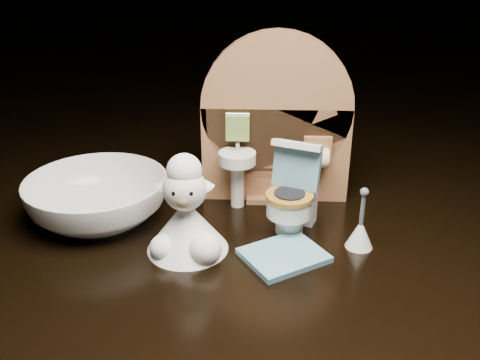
# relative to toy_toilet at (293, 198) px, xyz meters

# --- Properties ---
(backdrop_panel) EXTENTS (0.13, 0.05, 0.15)m
(backdrop_panel) POSITION_rel_toy_toilet_xyz_m (-0.01, 0.05, 0.04)
(backdrop_panel) COLOR #A56B41
(backdrop_panel) RESTS_ON ground
(toy_toilet) EXTENTS (0.04, 0.05, 0.08)m
(toy_toilet) POSITION_rel_toy_toilet_xyz_m (0.00, 0.00, 0.00)
(toy_toilet) COLOR white
(toy_toilet) RESTS_ON ground
(bath_mat) EXTENTS (0.07, 0.07, 0.00)m
(bath_mat) POSITION_rel_toy_toilet_xyz_m (-0.01, -0.05, -0.03)
(bath_mat) COLOR #5F93A4
(bath_mat) RESTS_ON ground
(toilet_brush) EXTENTS (0.02, 0.02, 0.05)m
(toilet_brush) POSITION_rel_toy_toilet_xyz_m (0.05, -0.03, -0.01)
(toilet_brush) COLOR white
(toilet_brush) RESTS_ON ground
(plush_lamb) EXTENTS (0.06, 0.06, 0.08)m
(plush_lamb) POSITION_rel_toy_toilet_xyz_m (-0.08, -0.04, 0.00)
(plush_lamb) COLOR white
(plush_lamb) RESTS_ON ground
(ceramic_bowl) EXTENTS (0.15, 0.15, 0.04)m
(ceramic_bowl) POSITION_rel_toy_toilet_xyz_m (-0.16, 0.01, -0.01)
(ceramic_bowl) COLOR white
(ceramic_bowl) RESTS_ON ground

